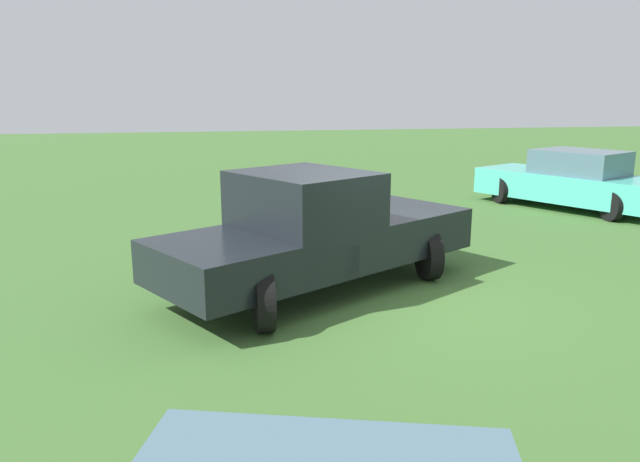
{
  "coord_description": "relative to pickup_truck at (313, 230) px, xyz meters",
  "views": [
    {
      "loc": [
        -7.94,
        2.59,
        2.9
      ],
      "look_at": [
        0.59,
        0.84,
        0.9
      ],
      "focal_mm": 33.74,
      "sensor_mm": 36.0,
      "label": 1
    }
  ],
  "objects": [
    {
      "name": "sedan_far",
      "position": [
        5.23,
        -7.76,
        -0.23
      ],
      "size": [
        4.89,
        3.69,
        1.5
      ],
      "rotation": [
        0.0,
        0.0,
        0.47
      ],
      "color": "black",
      "rests_on": "ground_plane"
    },
    {
      "name": "pickup_truck",
      "position": [
        0.0,
        0.0,
        0.0
      ],
      "size": [
        4.15,
        5.31,
        1.81
      ],
      "rotation": [
        0.0,
        0.0,
        5.24
      ],
      "color": "black",
      "rests_on": "ground_plane"
    },
    {
      "name": "ground_plane",
      "position": [
        -0.53,
        -0.96,
        -0.94
      ],
      "size": [
        80.0,
        80.0,
        0.0
      ],
      "primitive_type": "plane",
      "color": "#3D662D"
    }
  ]
}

